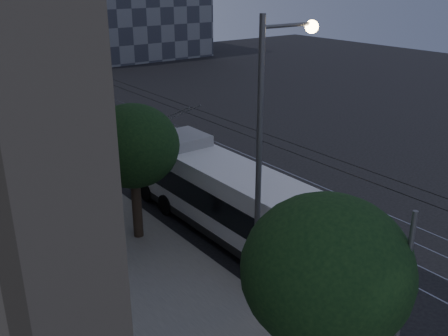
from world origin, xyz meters
TOP-DOWN VIEW (x-y plane):
  - ground at (0.00, 0.00)m, footprint 120.00×120.00m
  - sidewalk at (-7.50, 20.00)m, footprint 5.00×90.00m
  - tram_rails at (2.50, 20.00)m, footprint 4.52×90.00m
  - overhead_wires at (-4.97, 20.00)m, footprint 2.23×90.00m
  - trolleybus at (-2.90, 1.48)m, footprint 2.90×13.12m
  - pickup_silver at (-2.99, 12.89)m, footprint 4.17×5.64m
  - car_white_a at (-3.25, 16.75)m, footprint 1.93×3.86m
  - car_white_b at (-2.70, 22.67)m, footprint 2.58×4.93m
  - car_white_c at (-3.23, 28.84)m, footprint 2.92×5.05m
  - car_white_d at (-2.88, 31.03)m, footprint 2.51×3.94m
  - tree_0 at (-6.50, -8.41)m, footprint 4.66×4.66m
  - tree_1 at (-6.50, 2.68)m, footprint 4.04×4.04m
  - tree_2 at (-6.50, 11.22)m, footprint 5.13×5.13m
  - tree_3 at (-6.50, 16.00)m, footprint 4.57×4.57m
  - streetlamp_near at (-4.78, -4.07)m, footprint 2.48×0.44m
  - streetlamp_far at (-4.79, 20.12)m, footprint 2.36×0.44m

SIDE VIEW (x-z plane):
  - ground at x=0.00m, z-range 0.00..0.00m
  - tram_rails at x=2.50m, z-range 0.00..0.02m
  - sidewalk at x=-7.50m, z-range 0.00..0.15m
  - car_white_d at x=-2.88m, z-range 0.00..1.25m
  - car_white_a at x=-3.25m, z-range 0.00..1.26m
  - car_white_b at x=-2.70m, z-range 0.00..1.36m
  - pickup_silver at x=-2.99m, z-range 0.00..1.43m
  - car_white_c at x=-3.23m, z-range 0.00..1.57m
  - trolleybus at x=-2.90m, z-range -1.02..4.61m
  - overhead_wires at x=-4.97m, z-range 0.47..6.47m
  - tree_3 at x=-6.50m, z-range 0.93..6.93m
  - tree_0 at x=-6.50m, z-range 0.92..6.97m
  - tree_1 at x=-6.50m, z-range 1.32..7.65m
  - tree_2 at x=-6.50m, z-range 1.10..7.94m
  - streetlamp_far at x=-4.79m, z-range 1.01..10.71m
  - streetlamp_near at x=-4.78m, z-range 1.04..11.31m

